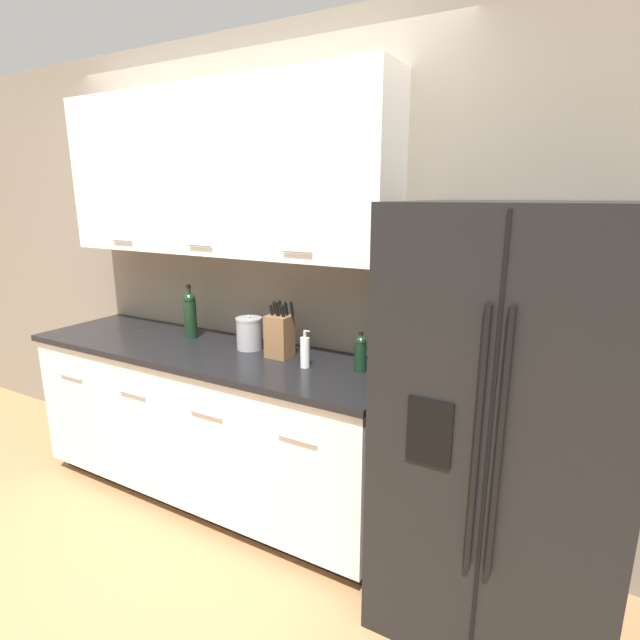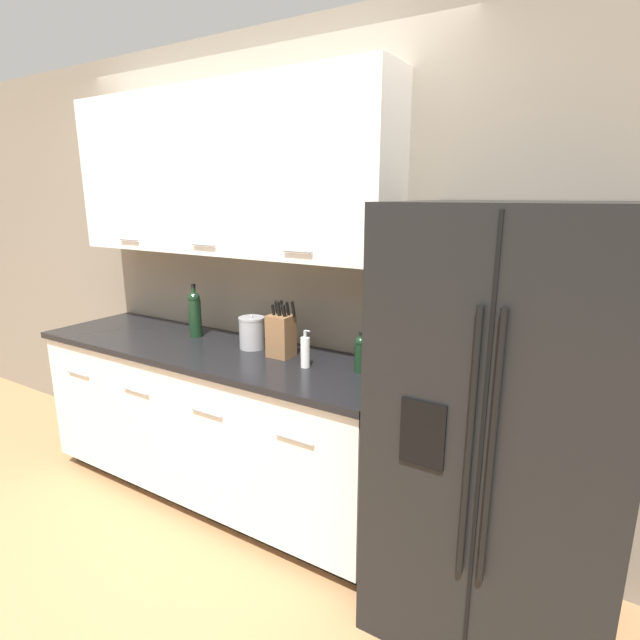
{
  "view_description": "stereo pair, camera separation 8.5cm",
  "coord_description": "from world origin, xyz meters",
  "px_view_note": "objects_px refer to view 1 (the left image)",
  "views": [
    {
      "loc": [
        1.81,
        -1.24,
        1.75
      ],
      "look_at": [
        0.68,
        0.76,
        1.17
      ],
      "focal_mm": 28.0,
      "sensor_mm": 36.0,
      "label": 1
    },
    {
      "loc": [
        1.89,
        -1.19,
        1.75
      ],
      "look_at": [
        0.68,
        0.76,
        1.17
      ],
      "focal_mm": 28.0,
      "sensor_mm": 36.0,
      "label": 2
    }
  ],
  "objects_px": {
    "knife_block": "(279,335)",
    "oil_bottle": "(361,353)",
    "steel_canister": "(249,333)",
    "refrigerator": "(507,425)",
    "wine_bottle": "(190,314)",
    "soap_dispenser": "(305,352)"
  },
  "relations": [
    {
      "from": "knife_block",
      "to": "steel_canister",
      "type": "xyz_separation_m",
      "value": [
        -0.23,
        0.04,
        -0.03
      ]
    },
    {
      "from": "soap_dispenser",
      "to": "steel_canister",
      "type": "xyz_separation_m",
      "value": [
        -0.43,
        0.11,
        0.01
      ]
    },
    {
      "from": "refrigerator",
      "to": "steel_canister",
      "type": "distance_m",
      "value": 1.41
    },
    {
      "from": "wine_bottle",
      "to": "oil_bottle",
      "type": "xyz_separation_m",
      "value": [
        1.13,
        -0.03,
        -0.05
      ]
    },
    {
      "from": "steel_canister",
      "to": "refrigerator",
      "type": "bearing_deg",
      "value": -6.87
    },
    {
      "from": "refrigerator",
      "to": "knife_block",
      "type": "distance_m",
      "value": 1.19
    },
    {
      "from": "knife_block",
      "to": "oil_bottle",
      "type": "xyz_separation_m",
      "value": [
        0.46,
        0.01,
        -0.03
      ]
    },
    {
      "from": "wine_bottle",
      "to": "soap_dispenser",
      "type": "xyz_separation_m",
      "value": [
        0.86,
        -0.12,
        -0.06
      ]
    },
    {
      "from": "steel_canister",
      "to": "soap_dispenser",
      "type": "bearing_deg",
      "value": -14.54
    },
    {
      "from": "oil_bottle",
      "to": "steel_canister",
      "type": "height_order",
      "value": "oil_bottle"
    },
    {
      "from": "refrigerator",
      "to": "wine_bottle",
      "type": "distance_m",
      "value": 1.85
    },
    {
      "from": "steel_canister",
      "to": "knife_block",
      "type": "bearing_deg",
      "value": -9.15
    },
    {
      "from": "knife_block",
      "to": "steel_canister",
      "type": "distance_m",
      "value": 0.23
    },
    {
      "from": "oil_bottle",
      "to": "wine_bottle",
      "type": "bearing_deg",
      "value": 178.38
    },
    {
      "from": "soap_dispenser",
      "to": "steel_canister",
      "type": "bearing_deg",
      "value": 165.46
    },
    {
      "from": "refrigerator",
      "to": "soap_dispenser",
      "type": "bearing_deg",
      "value": 176.62
    },
    {
      "from": "soap_dispenser",
      "to": "oil_bottle",
      "type": "distance_m",
      "value": 0.27
    },
    {
      "from": "refrigerator",
      "to": "wine_bottle",
      "type": "xyz_separation_m",
      "value": [
        -1.83,
        0.17,
        0.2
      ]
    },
    {
      "from": "wine_bottle",
      "to": "steel_canister",
      "type": "bearing_deg",
      "value": -0.69
    },
    {
      "from": "refrigerator",
      "to": "oil_bottle",
      "type": "bearing_deg",
      "value": 168.68
    },
    {
      "from": "wine_bottle",
      "to": "soap_dispenser",
      "type": "distance_m",
      "value": 0.87
    },
    {
      "from": "wine_bottle",
      "to": "refrigerator",
      "type": "bearing_deg",
      "value": -5.4
    }
  ]
}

